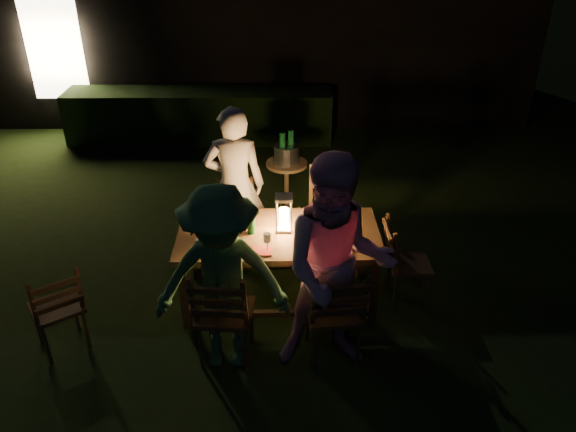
{
  "coord_description": "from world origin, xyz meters",
  "views": [
    {
      "loc": [
        0.89,
        -4.88,
        3.46
      ],
      "look_at": [
        0.9,
        -0.23,
        0.81
      ],
      "focal_mm": 35.0,
      "sensor_mm": 36.0,
      "label": 1
    }
  ],
  "objects_px": {
    "bottle_bucket_a": "(282,152)",
    "ice_bucket": "(287,154)",
    "chair_end": "(406,276)",
    "person_house_side": "(235,185)",
    "person_opp_left": "(222,281)",
    "lantern": "(284,215)",
    "bottle_bucket_b": "(291,149)",
    "dining_table": "(279,240)",
    "person_opp_right": "(337,268)",
    "chair_far_left": "(237,235)",
    "chair_near_right": "(333,327)",
    "bottle_table": "(251,220)",
    "chair_far_right": "(330,231)",
    "chair_spare": "(60,321)",
    "side_table": "(287,168)",
    "chair_near_left": "(226,328)"
  },
  "relations": [
    {
      "from": "bottle_bucket_a",
      "to": "ice_bucket",
      "type": "bearing_deg",
      "value": 38.66
    },
    {
      "from": "chair_end",
      "to": "bottle_bucket_a",
      "type": "distance_m",
      "value": 2.18
    },
    {
      "from": "person_house_side",
      "to": "person_opp_left",
      "type": "relative_size",
      "value": 1.03
    },
    {
      "from": "lantern",
      "to": "bottle_bucket_b",
      "type": "xyz_separation_m",
      "value": [
        0.08,
        1.78,
        -0.1
      ]
    },
    {
      "from": "dining_table",
      "to": "person_opp_right",
      "type": "bearing_deg",
      "value": -61.24
    },
    {
      "from": "dining_table",
      "to": "bottle_bucket_b",
      "type": "distance_m",
      "value": 1.84
    },
    {
      "from": "chair_far_left",
      "to": "person_house_side",
      "type": "xyz_separation_m",
      "value": [
        0.0,
        0.05,
        0.58
      ]
    },
    {
      "from": "person_opp_right",
      "to": "lantern",
      "type": "bearing_deg",
      "value": 114.69
    },
    {
      "from": "chair_near_right",
      "to": "bottle_table",
      "type": "distance_m",
      "value": 1.21
    },
    {
      "from": "chair_far_left",
      "to": "person_opp_right",
      "type": "distance_m",
      "value": 1.95
    },
    {
      "from": "chair_far_right",
      "to": "person_opp_right",
      "type": "bearing_deg",
      "value": 88.94
    },
    {
      "from": "ice_bucket",
      "to": "bottle_bucket_a",
      "type": "relative_size",
      "value": 0.94
    },
    {
      "from": "dining_table",
      "to": "lantern",
      "type": "height_order",
      "value": "lantern"
    },
    {
      "from": "chair_far_left",
      "to": "chair_spare",
      "type": "xyz_separation_m",
      "value": [
        -1.41,
        -1.41,
        0.0
      ]
    },
    {
      "from": "chair_end",
      "to": "ice_bucket",
      "type": "xyz_separation_m",
      "value": [
        -1.16,
        1.77,
        0.51
      ]
    },
    {
      "from": "side_table",
      "to": "ice_bucket",
      "type": "relative_size",
      "value": 2.24
    },
    {
      "from": "ice_bucket",
      "to": "chair_far_right",
      "type": "bearing_deg",
      "value": -65.35
    },
    {
      "from": "bottle_table",
      "to": "ice_bucket",
      "type": "height_order",
      "value": "bottle_table"
    },
    {
      "from": "chair_near_left",
      "to": "side_table",
      "type": "distance_m",
      "value": 2.63
    },
    {
      "from": "person_house_side",
      "to": "lantern",
      "type": "relative_size",
      "value": 4.87
    },
    {
      "from": "chair_near_right",
      "to": "bottle_table",
      "type": "relative_size",
      "value": 3.62
    },
    {
      "from": "person_opp_left",
      "to": "bottle_bucket_b",
      "type": "bearing_deg",
      "value": 77.1
    },
    {
      "from": "chair_near_left",
      "to": "chair_near_right",
      "type": "xyz_separation_m",
      "value": [
        0.9,
        0.02,
        -0.0
      ]
    },
    {
      "from": "bottle_bucket_b",
      "to": "chair_end",
      "type": "bearing_deg",
      "value": -58.55
    },
    {
      "from": "chair_far_right",
      "to": "person_opp_right",
      "type": "distance_m",
      "value": 1.72
    },
    {
      "from": "chair_near_right",
      "to": "chair_far_left",
      "type": "height_order",
      "value": "chair_near_right"
    },
    {
      "from": "chair_near_left",
      "to": "chair_spare",
      "type": "distance_m",
      "value": 1.45
    },
    {
      "from": "ice_bucket",
      "to": "lantern",
      "type": "bearing_deg",
      "value": -90.86
    },
    {
      "from": "chair_spare",
      "to": "chair_near_left",
      "type": "bearing_deg",
      "value": -39.78
    },
    {
      "from": "chair_far_left",
      "to": "bottle_bucket_a",
      "type": "bearing_deg",
      "value": -121.18
    },
    {
      "from": "side_table",
      "to": "ice_bucket",
      "type": "xyz_separation_m",
      "value": [
        -0.0,
        0.0,
        0.19
      ]
    },
    {
      "from": "chair_near_right",
      "to": "person_opp_left",
      "type": "xyz_separation_m",
      "value": [
        -0.9,
        -0.06,
        0.52
      ]
    },
    {
      "from": "person_opp_right",
      "to": "chair_end",
      "type": "bearing_deg",
      "value": 46.37
    },
    {
      "from": "person_opp_left",
      "to": "bottle_bucket_a",
      "type": "relative_size",
      "value": 5.19
    },
    {
      "from": "dining_table",
      "to": "chair_far_left",
      "type": "height_order",
      "value": "chair_far_left"
    },
    {
      "from": "chair_end",
      "to": "person_opp_right",
      "type": "xyz_separation_m",
      "value": [
        -0.77,
        -0.83,
        0.68
      ]
    },
    {
      "from": "bottle_bucket_b",
      "to": "chair_near_right",
      "type": "bearing_deg",
      "value": -82.53
    },
    {
      "from": "chair_near_left",
      "to": "chair_end",
      "type": "distance_m",
      "value": 1.85
    },
    {
      "from": "chair_near_left",
      "to": "chair_near_right",
      "type": "distance_m",
      "value": 0.9
    },
    {
      "from": "bottle_table",
      "to": "side_table",
      "type": "height_order",
      "value": "bottle_table"
    },
    {
      "from": "chair_near_right",
      "to": "side_table",
      "type": "distance_m",
      "value": 2.6
    },
    {
      "from": "lantern",
      "to": "bottle_table",
      "type": "height_order",
      "value": "lantern"
    },
    {
      "from": "chair_far_right",
      "to": "bottle_bucket_a",
      "type": "relative_size",
      "value": 3.24
    },
    {
      "from": "lantern",
      "to": "side_table",
      "type": "distance_m",
      "value": 1.77
    },
    {
      "from": "chair_far_left",
      "to": "bottle_bucket_b",
      "type": "bearing_deg",
      "value": -123.72
    },
    {
      "from": "chair_far_right",
      "to": "ice_bucket",
      "type": "bearing_deg",
      "value": -63.76
    },
    {
      "from": "chair_far_right",
      "to": "bottle_bucket_b",
      "type": "relative_size",
      "value": 3.24
    },
    {
      "from": "person_opp_right",
      "to": "bottle_table",
      "type": "distance_m",
      "value": 1.08
    },
    {
      "from": "chair_spare",
      "to": "bottle_bucket_b",
      "type": "bearing_deg",
      "value": 16.43
    },
    {
      "from": "chair_near_right",
      "to": "person_house_side",
      "type": "height_order",
      "value": "person_house_side"
    }
  ]
}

